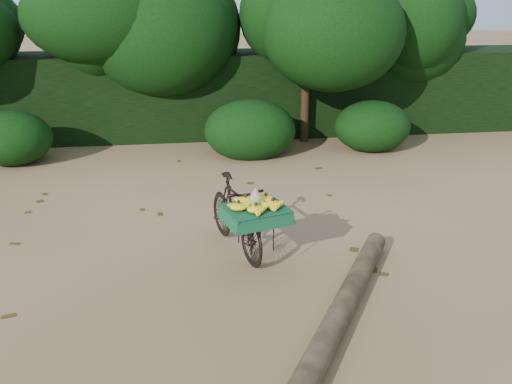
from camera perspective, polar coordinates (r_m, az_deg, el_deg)
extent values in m
plane|color=#A8805A|center=(6.75, -8.66, -6.78)|extent=(80.00, 80.00, 0.00)
imported|color=black|center=(6.67, -2.16, -2.46)|extent=(0.86, 1.62, 0.94)
cube|color=black|center=(6.04, -0.02, -1.83)|extent=(0.44, 0.49, 0.02)
cube|color=#144D29|center=(6.04, -0.02, -1.69)|extent=(0.81, 0.73, 0.01)
ellipsoid|color=olive|center=(6.05, 0.54, -1.17)|extent=(0.09, 0.07, 0.10)
ellipsoid|color=olive|center=(6.05, -0.50, -1.16)|extent=(0.09, 0.07, 0.10)
ellipsoid|color=olive|center=(5.97, -0.12, -1.47)|extent=(0.09, 0.07, 0.10)
cylinder|color=#EAE5C6|center=(6.01, -0.06, -0.84)|extent=(0.11, 0.11, 0.14)
cylinder|color=brown|center=(5.57, 9.22, -11.70)|extent=(1.87, 2.88, 0.23)
cube|color=black|center=(12.51, -8.77, 10.14)|extent=(26.00, 1.80, 1.80)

